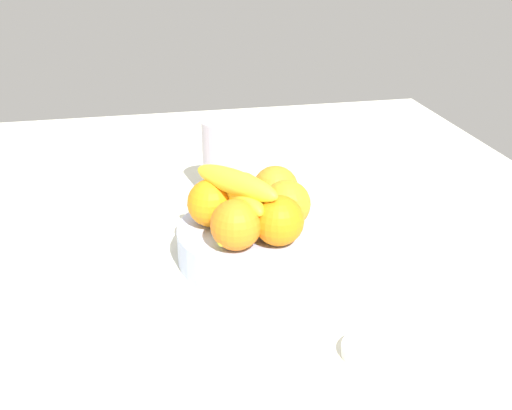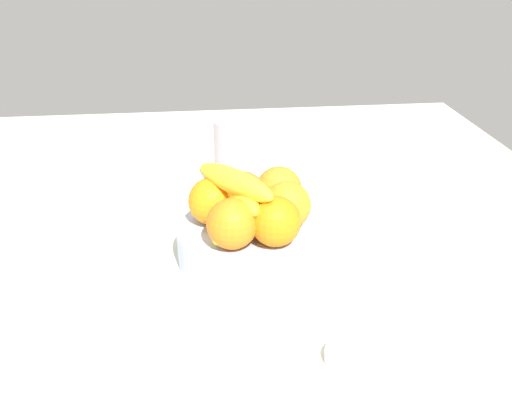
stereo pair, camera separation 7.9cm
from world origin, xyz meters
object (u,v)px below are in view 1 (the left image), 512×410
at_px(fruit_bowl, 256,243).
at_px(orange_front_right, 275,189).
at_px(orange_front_left, 287,204).
at_px(banana_bunch, 237,201).
at_px(jar_lid, 369,351).
at_px(thermos_tumbler, 221,159).
at_px(orange_back_right, 236,225).
at_px(orange_back_left, 211,203).
at_px(orange_center, 244,195).
at_px(orange_top_stack, 279,220).

height_order(fruit_bowl, orange_front_right, orange_front_right).
bearing_deg(orange_front_left, banana_bunch, 89.69).
bearing_deg(banana_bunch, jar_lid, -155.11).
distance_m(fruit_bowl, orange_front_left, 0.08).
bearing_deg(thermos_tumbler, fruit_bowl, -176.36).
bearing_deg(orange_back_right, fruit_bowl, -35.59).
xyz_separation_m(orange_front_left, orange_front_right, (0.06, 0.00, 0.00)).
height_order(orange_front_left, banana_bunch, banana_bunch).
xyz_separation_m(orange_front_left, orange_back_left, (0.03, 0.12, 0.00)).
xyz_separation_m(orange_center, orange_back_left, (-0.02, 0.06, 0.00)).
bearing_deg(orange_front_right, fruit_bowl, 141.69).
height_order(orange_front_left, orange_top_stack, same).
relative_size(banana_bunch, thermos_tumbler, 1.16).
xyz_separation_m(orange_front_right, thermos_tumbler, (0.20, 0.06, -0.02)).
distance_m(orange_front_left, orange_center, 0.08).
xyz_separation_m(orange_front_right, jar_lid, (-0.34, -0.05, -0.09)).
distance_m(orange_front_left, orange_top_stack, 0.06).
bearing_deg(orange_back_left, orange_front_left, -103.87).
xyz_separation_m(fruit_bowl, orange_front_right, (0.06, -0.05, 0.07)).
distance_m(banana_bunch, thermos_tumbler, 0.27).
relative_size(orange_center, orange_top_stack, 1.00).
bearing_deg(orange_center, thermos_tumbler, 1.28).
bearing_deg(fruit_bowl, orange_top_stack, -159.16).
bearing_deg(banana_bunch, orange_center, -22.72).
bearing_deg(jar_lid, banana_bunch, 24.89).
height_order(orange_front_left, orange_back_left, same).
height_order(orange_back_left, jar_lid, orange_back_left).
distance_m(orange_center, jar_lid, 0.35).
xyz_separation_m(fruit_bowl, banana_bunch, (-0.01, 0.03, 0.08)).
distance_m(orange_front_right, orange_center, 0.06).
xyz_separation_m(orange_center, thermos_tumbler, (0.22, 0.00, -0.02)).
bearing_deg(orange_back_left, thermos_tumbler, -12.47).
bearing_deg(orange_center, fruit_bowl, -164.68).
height_order(fruit_bowl, orange_center, orange_center).
relative_size(orange_center, jar_lid, 1.08).
height_order(orange_front_right, orange_back_right, same).
bearing_deg(orange_center, orange_top_stack, -161.42).
bearing_deg(orange_center, jar_lid, -161.75).
bearing_deg(banana_bunch, orange_front_right, -50.81).
xyz_separation_m(thermos_tumbler, jar_lid, (-0.54, -0.11, -0.07)).
bearing_deg(banana_bunch, fruit_bowl, -80.33).
distance_m(orange_back_right, thermos_tumbler, 0.33).
height_order(orange_front_left, orange_back_right, same).
distance_m(orange_back_left, orange_back_right, 0.09).
relative_size(orange_top_stack, jar_lid, 1.08).
bearing_deg(thermos_tumbler, banana_bunch, 176.69).
xyz_separation_m(orange_center, banana_bunch, (-0.05, 0.02, 0.01)).
relative_size(fruit_bowl, orange_top_stack, 3.29).
xyz_separation_m(fruit_bowl, orange_front_left, (-0.01, -0.05, 0.07)).
relative_size(orange_front_left, orange_center, 1.00).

